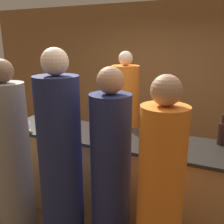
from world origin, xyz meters
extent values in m
plane|color=#4C3823|center=(0.00, 0.00, 0.00)|extent=(14.00, 14.00, 0.00)
cube|color=olive|center=(0.00, 2.34, 1.40)|extent=(8.00, 0.06, 2.80)
cube|color=#B27F4C|center=(0.00, 0.00, 0.50)|extent=(2.73, 0.64, 1.00)
cube|color=black|center=(0.00, 0.00, 1.02)|extent=(2.79, 0.70, 0.04)
cylinder|color=orange|center=(-0.13, 0.73, 0.88)|extent=(0.38, 0.38, 1.77)
sphere|color=beige|center=(-0.13, 0.73, 1.86)|extent=(0.19, 0.19, 0.19)
cylinder|color=gray|center=(-0.74, -0.80, 0.86)|extent=(0.37, 0.37, 1.71)
sphere|color=brown|center=(-0.74, -0.80, 1.82)|extent=(0.22, 0.22, 0.22)
cylinder|color=orange|center=(0.75, -0.82, 0.83)|extent=(0.35, 0.35, 1.65)
sphere|color=#A37556|center=(0.75, -0.82, 1.76)|extent=(0.22, 0.22, 0.22)
cylinder|color=#1E234C|center=(-0.15, -0.81, 0.91)|extent=(0.38, 0.38, 1.81)
sphere|color=beige|center=(-0.15, -0.81, 1.92)|extent=(0.22, 0.22, 0.22)
cylinder|color=#1E234C|center=(0.29, -0.70, 0.84)|extent=(0.35, 0.35, 1.68)
sphere|color=#A37556|center=(0.29, -0.70, 1.78)|extent=(0.22, 0.22, 0.22)
cylinder|color=black|center=(1.14, 0.23, 1.15)|extent=(0.08, 0.08, 0.23)
cylinder|color=black|center=(1.14, 0.23, 1.31)|extent=(0.03, 0.03, 0.09)
cylinder|color=black|center=(-0.56, -0.11, 1.14)|extent=(0.08, 0.08, 0.22)
cylinder|color=black|center=(-0.56, -0.11, 1.29)|extent=(0.03, 0.03, 0.08)
cylinder|color=silver|center=(-1.03, 0.25, 1.12)|extent=(0.15, 0.15, 0.17)
cylinder|color=silver|center=(-0.04, -0.26, 1.04)|extent=(0.05, 0.05, 0.00)
cylinder|color=silver|center=(-0.04, -0.26, 1.09)|extent=(0.01, 0.01, 0.10)
cone|color=silver|center=(-0.04, -0.26, 1.17)|extent=(0.08, 0.08, 0.06)
cylinder|color=silver|center=(0.01, -0.18, 1.04)|extent=(0.05, 0.05, 0.00)
cylinder|color=silver|center=(0.01, -0.18, 1.08)|extent=(0.01, 0.01, 0.09)
cone|color=silver|center=(0.01, -0.18, 1.16)|extent=(0.07, 0.07, 0.07)
cylinder|color=silver|center=(-1.00, -0.25, 1.04)|extent=(0.05, 0.05, 0.00)
cylinder|color=silver|center=(-1.00, -0.25, 1.08)|extent=(0.01, 0.01, 0.08)
cone|color=silver|center=(-1.00, -0.25, 1.15)|extent=(0.08, 0.08, 0.07)
cylinder|color=silver|center=(-0.15, -0.12, 1.04)|extent=(0.05, 0.05, 0.00)
cylinder|color=silver|center=(-0.15, -0.12, 1.08)|extent=(0.01, 0.01, 0.08)
cone|color=silver|center=(-0.15, -0.12, 1.15)|extent=(0.07, 0.07, 0.06)
cylinder|color=silver|center=(-0.44, -0.30, 1.04)|extent=(0.05, 0.05, 0.00)
cylinder|color=silver|center=(-0.44, -0.30, 1.09)|extent=(0.01, 0.01, 0.09)
cone|color=silver|center=(-0.44, -0.30, 1.17)|extent=(0.07, 0.07, 0.07)
cylinder|color=silver|center=(-1.27, -0.23, 1.04)|extent=(0.05, 0.05, 0.00)
cylinder|color=silver|center=(-1.27, -0.23, 1.09)|extent=(0.01, 0.01, 0.09)
cone|color=silver|center=(-1.27, -0.23, 1.16)|extent=(0.07, 0.07, 0.07)
camera|label=1|loc=(1.08, -2.47, 2.07)|focal=40.00mm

